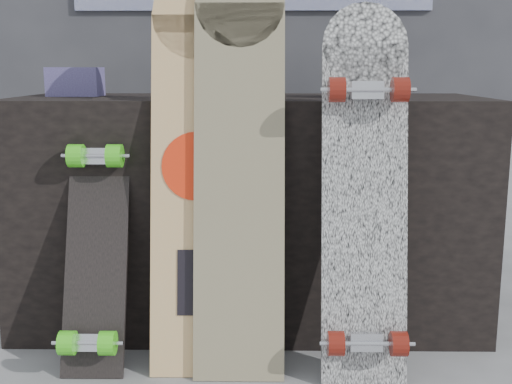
{
  "coord_description": "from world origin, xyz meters",
  "views": [
    {
      "loc": [
        0.05,
        -1.74,
        0.9
      ],
      "look_at": [
        0.03,
        0.2,
        0.52
      ],
      "focal_mm": 45.0,
      "sensor_mm": 36.0,
      "label": 1
    }
  ],
  "objects_px": {
    "longboard_geisha": "(196,160)",
    "skateboard_dark": "(96,231)",
    "longboard_celtic": "(239,155)",
    "longboard_cascadia": "(365,189)",
    "vendor_table": "(249,210)"
  },
  "relations": [
    {
      "from": "longboard_celtic",
      "to": "skateboard_dark",
      "type": "xyz_separation_m",
      "value": [
        -0.43,
        0.0,
        -0.23
      ]
    },
    {
      "from": "vendor_table",
      "to": "skateboard_dark",
      "type": "relative_size",
      "value": 1.97
    },
    {
      "from": "longboard_celtic",
      "to": "longboard_cascadia",
      "type": "distance_m",
      "value": 0.38
    },
    {
      "from": "vendor_table",
      "to": "longboard_cascadia",
      "type": "xyz_separation_m",
      "value": [
        0.34,
        -0.44,
        0.16
      ]
    },
    {
      "from": "vendor_table",
      "to": "skateboard_dark",
      "type": "xyz_separation_m",
      "value": [
        -0.45,
        -0.37,
        0.01
      ]
    },
    {
      "from": "vendor_table",
      "to": "longboard_celtic",
      "type": "xyz_separation_m",
      "value": [
        -0.02,
        -0.37,
        0.25
      ]
    },
    {
      "from": "longboard_cascadia",
      "to": "skateboard_dark",
      "type": "relative_size",
      "value": 1.34
    },
    {
      "from": "longboard_geisha",
      "to": "skateboard_dark",
      "type": "xyz_separation_m",
      "value": [
        -0.3,
        -0.02,
        -0.21
      ]
    },
    {
      "from": "skateboard_dark",
      "to": "vendor_table",
      "type": "bearing_deg",
      "value": 39.01
    },
    {
      "from": "longboard_geisha",
      "to": "skateboard_dark",
      "type": "relative_size",
      "value": 1.46
    },
    {
      "from": "longboard_geisha",
      "to": "skateboard_dark",
      "type": "distance_m",
      "value": 0.37
    },
    {
      "from": "longboard_geisha",
      "to": "longboard_celtic",
      "type": "bearing_deg",
      "value": -8.06
    },
    {
      "from": "longboard_celtic",
      "to": "longboard_cascadia",
      "type": "xyz_separation_m",
      "value": [
        0.36,
        -0.07,
        -0.09
      ]
    },
    {
      "from": "vendor_table",
      "to": "longboard_cascadia",
      "type": "distance_m",
      "value": 0.58
    },
    {
      "from": "longboard_geisha",
      "to": "longboard_celtic",
      "type": "xyz_separation_m",
      "value": [
        0.13,
        -0.02,
        0.02
      ]
    }
  ]
}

